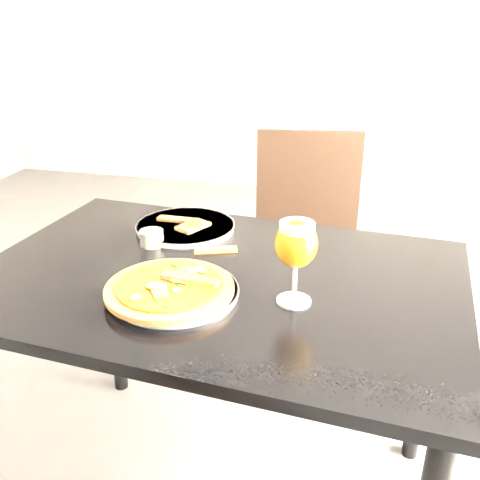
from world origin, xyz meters
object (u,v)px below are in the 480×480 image
(dining_table, at_px, (217,305))
(chair_far, at_px, (306,244))
(pizza, at_px, (170,287))
(beer_glass, at_px, (296,245))

(dining_table, bearing_deg, chair_far, 84.62)
(chair_far, bearing_deg, dining_table, -108.54)
(dining_table, height_order, pizza, pizza)
(pizza, height_order, beer_glass, beer_glass)
(pizza, xyz_separation_m, beer_glass, (0.28, 0.05, 0.12))
(chair_far, xyz_separation_m, pizza, (-0.20, -0.91, 0.26))
(dining_table, relative_size, pizza, 4.27)
(pizza, bearing_deg, chair_far, 77.35)
(chair_far, height_order, pizza, chair_far)
(pizza, bearing_deg, dining_table, 63.09)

